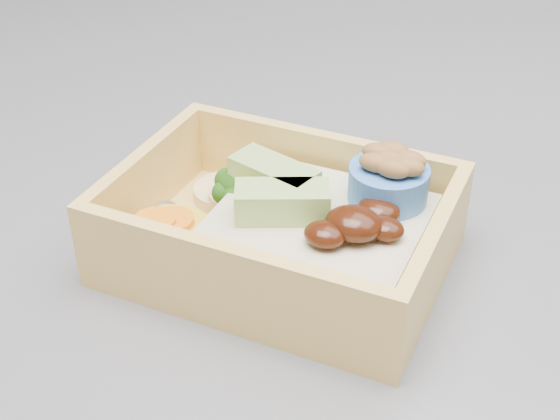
% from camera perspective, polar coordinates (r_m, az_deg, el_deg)
% --- Properties ---
extents(bento_box, '(0.17, 0.13, 0.06)m').
position_cam_1_polar(bento_box, '(0.41, 0.86, -1.33)').
color(bento_box, '#E8BD5F').
rests_on(bento_box, island).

